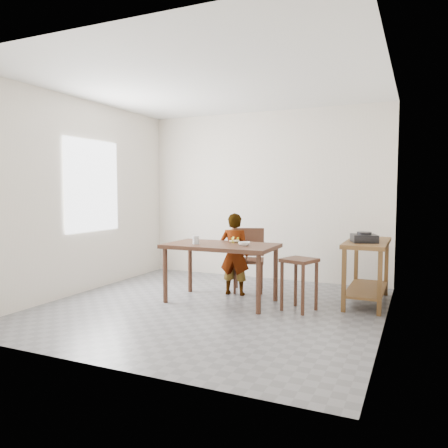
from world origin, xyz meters
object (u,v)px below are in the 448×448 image
at_px(dining_table, 221,273).
at_px(stool, 299,285).
at_px(dining_chair, 249,260).
at_px(child, 234,254).
at_px(prep_counter, 367,272).

distance_m(dining_table, stool, 1.03).
height_order(dining_table, dining_chair, dining_chair).
bearing_deg(child, prep_counter, -178.03).
height_order(dining_chair, stool, dining_chair).
height_order(dining_table, prep_counter, prep_counter).
relative_size(dining_table, dining_chair, 1.58).
bearing_deg(child, dining_table, 82.34).
height_order(prep_counter, child, child).
bearing_deg(stool, child, 157.10).
bearing_deg(dining_table, dining_chair, 81.36).
bearing_deg(dining_table, child, 89.10).
distance_m(dining_table, prep_counter, 1.86).
height_order(prep_counter, dining_chair, dining_chair).
relative_size(prep_counter, child, 1.06).
bearing_deg(dining_chair, stool, -55.75).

